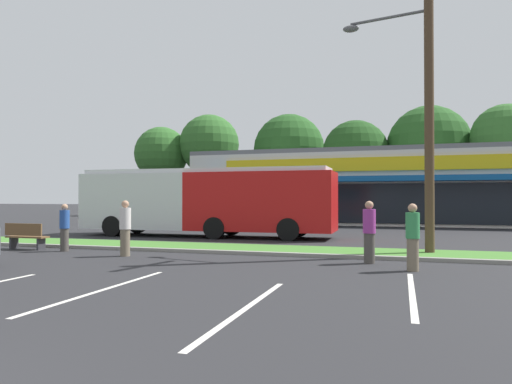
% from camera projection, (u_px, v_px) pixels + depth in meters
% --- Properties ---
extents(grass_median, '(56.00, 2.20, 0.12)m').
position_uv_depth(grass_median, '(258.00, 249.00, 16.65)').
color(grass_median, '#427A2D').
rests_on(grass_median, ground_plane).
extents(curb_lip, '(56.00, 0.24, 0.12)m').
position_uv_depth(curb_lip, '(247.00, 253.00, 15.48)').
color(curb_lip, gray).
rests_on(curb_lip, ground_plane).
extents(parking_stripe_1, '(0.12, 4.80, 0.01)m').
position_uv_depth(parking_stripe_1, '(103.00, 290.00, 9.55)').
color(parking_stripe_1, silver).
rests_on(parking_stripe_1, ground_plane).
extents(parking_stripe_2, '(0.12, 4.80, 0.01)m').
position_uv_depth(parking_stripe_2, '(245.00, 309.00, 7.94)').
color(parking_stripe_2, silver).
rests_on(parking_stripe_2, ground_plane).
extents(parking_stripe_3, '(0.12, 4.80, 0.01)m').
position_uv_depth(parking_stripe_3, '(412.00, 293.00, 9.28)').
color(parking_stripe_3, silver).
rests_on(parking_stripe_3, ground_plane).
extents(storefront_building, '(29.69, 13.75, 5.31)m').
position_uv_depth(storefront_building, '(399.00, 188.00, 36.52)').
color(storefront_building, beige).
rests_on(storefront_building, ground_plane).
extents(tree_far_left, '(5.81, 5.81, 9.61)m').
position_uv_depth(tree_far_left, '(161.00, 154.00, 51.42)').
color(tree_far_left, '#473323').
rests_on(tree_far_left, ground_plane).
extents(tree_left, '(6.40, 6.40, 10.81)m').
position_uv_depth(tree_left, '(209.00, 145.00, 50.65)').
color(tree_left, '#473323').
rests_on(tree_left, ground_plane).
extents(tree_mid_left, '(7.44, 7.44, 10.68)m').
position_uv_depth(tree_mid_left, '(289.00, 150.00, 49.67)').
color(tree_mid_left, '#473323').
rests_on(tree_mid_left, ground_plane).
extents(tree_mid, '(6.34, 6.34, 9.35)m').
position_uv_depth(tree_mid, '(355.00, 153.00, 45.43)').
color(tree_mid, '#473323').
rests_on(tree_mid, ground_plane).
extents(tree_mid_right, '(7.74, 7.74, 10.56)m').
position_uv_depth(tree_mid_right, '(429.00, 147.00, 44.44)').
color(tree_mid_right, '#473323').
rests_on(tree_mid_right, ground_plane).
extents(tree_right, '(5.69, 5.69, 9.87)m').
position_uv_depth(tree_right, '(506.00, 138.00, 40.18)').
color(tree_right, '#473323').
rests_on(tree_right, ground_plane).
extents(utility_pole, '(3.14, 2.37, 11.04)m').
position_uv_depth(utility_pole, '(425.00, 74.00, 15.32)').
color(utility_pole, '#4C3826').
rests_on(utility_pole, ground_plane).
extents(city_bus, '(12.52, 2.83, 3.25)m').
position_uv_depth(city_bus, '(205.00, 200.00, 22.80)').
color(city_bus, '#B71414').
rests_on(city_bus, ground_plane).
extents(bus_stop_bench, '(1.60, 0.45, 0.95)m').
position_uv_depth(bus_stop_bench, '(26.00, 236.00, 17.08)').
color(bus_stop_bench, brown).
rests_on(bus_stop_bench, ground_plane).
extents(car_0, '(4.61, 1.95, 1.52)m').
position_uv_depth(car_0, '(266.00, 216.00, 27.89)').
color(car_0, silver).
rests_on(car_0, ground_plane).
extents(car_1, '(4.56, 1.95, 1.57)m').
position_uv_depth(car_1, '(172.00, 215.00, 30.20)').
color(car_1, '#0C3F1E').
rests_on(car_1, ground_plane).
extents(pedestrian_near_bench, '(0.36, 0.36, 1.79)m').
position_uv_depth(pedestrian_near_bench, '(125.00, 228.00, 15.13)').
color(pedestrian_near_bench, '#726651').
rests_on(pedestrian_near_bench, ground_plane).
extents(pedestrian_by_pole, '(0.33, 0.33, 1.66)m').
position_uv_depth(pedestrian_by_pole, '(64.00, 227.00, 16.51)').
color(pedestrian_by_pole, '#47423D').
rests_on(pedestrian_by_pole, ground_plane).
extents(pedestrian_mid, '(0.35, 0.35, 1.72)m').
position_uv_depth(pedestrian_mid, '(413.00, 237.00, 12.03)').
color(pedestrian_mid, '#726651').
rests_on(pedestrian_mid, ground_plane).
extents(pedestrian_far, '(0.36, 0.36, 1.78)m').
position_uv_depth(pedestrian_far, '(369.00, 232.00, 13.44)').
color(pedestrian_far, '#47423D').
rests_on(pedestrian_far, ground_plane).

